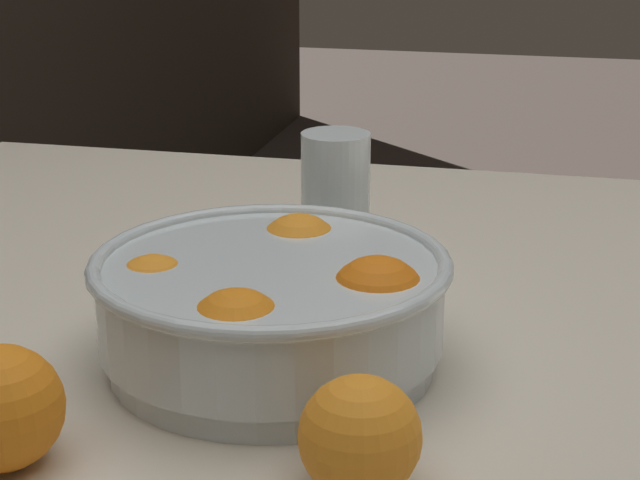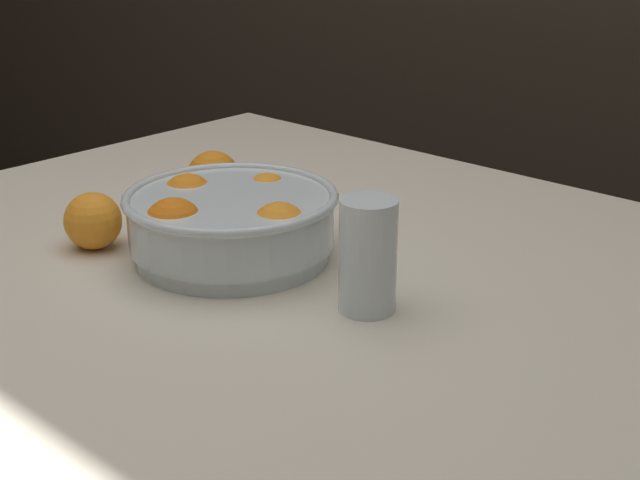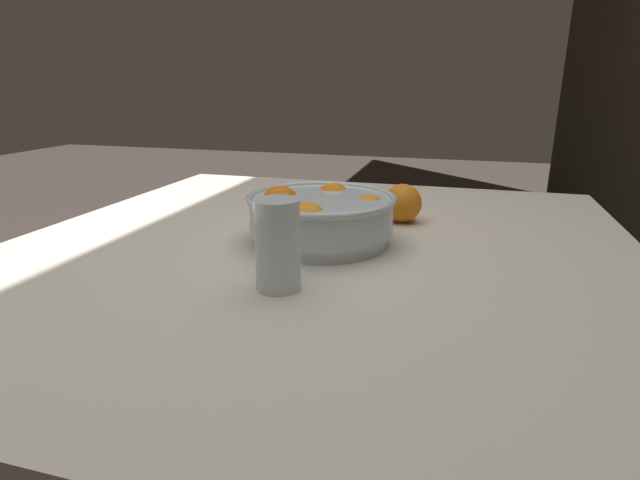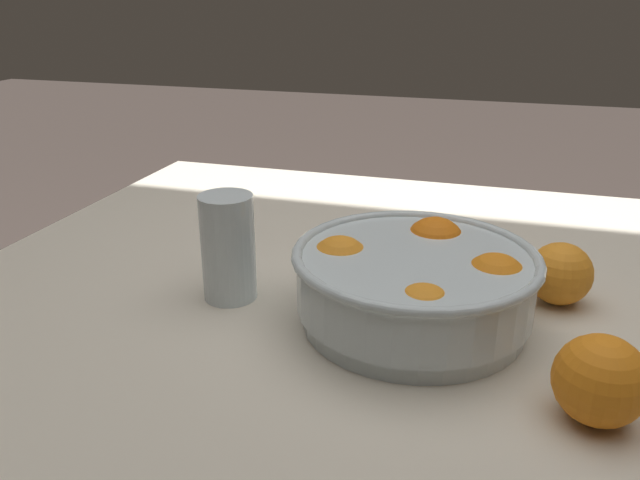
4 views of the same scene
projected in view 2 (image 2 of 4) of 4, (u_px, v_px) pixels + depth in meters
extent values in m
cube|color=beige|center=(242.00, 271.00, 1.16)|extent=(1.20, 1.15, 0.03)
cylinder|color=#936B47|center=(252.00, 284.00, 1.98)|extent=(0.05, 0.05, 0.68)
cylinder|color=silver|center=(233.00, 250.00, 1.16)|extent=(0.25, 0.25, 0.02)
cylinder|color=silver|center=(231.00, 220.00, 1.14)|extent=(0.26, 0.26, 0.06)
torus|color=silver|center=(231.00, 197.00, 1.13)|extent=(0.28, 0.28, 0.01)
sphere|color=orange|center=(281.00, 231.00, 1.09)|extent=(0.07, 0.07, 0.07)
sphere|color=orange|center=(268.00, 198.00, 1.21)|extent=(0.07, 0.07, 0.07)
sphere|color=orange|center=(189.00, 200.00, 1.20)|extent=(0.07, 0.07, 0.07)
sphere|color=orange|center=(174.00, 229.00, 1.09)|extent=(0.08, 0.08, 0.08)
cylinder|color=#F4A314|center=(370.00, 267.00, 1.00)|extent=(0.06, 0.06, 0.10)
cylinder|color=silver|center=(370.00, 255.00, 1.00)|extent=(0.07, 0.07, 0.13)
sphere|color=orange|center=(93.00, 221.00, 1.18)|extent=(0.08, 0.08, 0.08)
sphere|color=orange|center=(213.00, 178.00, 1.35)|extent=(0.08, 0.08, 0.08)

